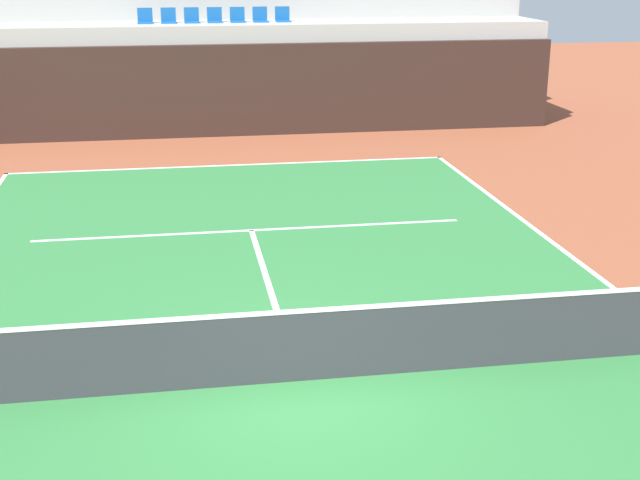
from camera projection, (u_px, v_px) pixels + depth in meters
The scene contains 10 objects.
ground_plane at pixel (299, 381), 11.18m from camera, with size 80.00×80.00×0.00m, color brown.
court_surface at pixel (299, 381), 11.17m from camera, with size 11.00×24.00×0.01m, color #2D7238.
baseline_far at pixel (231, 165), 22.37m from camera, with size 11.00×0.10×0.00m, color white.
service_line_far at pixel (251, 230), 17.17m from camera, with size 8.26×0.10×0.00m, color white.
centre_service_line at pixel (270, 290), 14.17m from camera, with size 0.10×6.40×0.00m, color white.
back_wall at pixel (220, 91), 25.59m from camera, with size 19.91×0.30×2.63m, color black.
stands_tier_lower at pixel (217, 76), 26.78m from camera, with size 19.91×2.40×3.13m, color #9E9E99.
stands_tier_upper at pixel (212, 54), 28.90m from camera, with size 19.91×2.40×3.94m, color #9E9E99.
seating_row_lower at pixel (215, 18), 26.34m from camera, with size 4.51×0.44×0.44m.
tennis_net at pixel (299, 345), 11.02m from camera, with size 11.08×0.08×1.07m.
Camera 1 is at (-1.41, -9.97, 5.17)m, focal length 49.82 mm.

